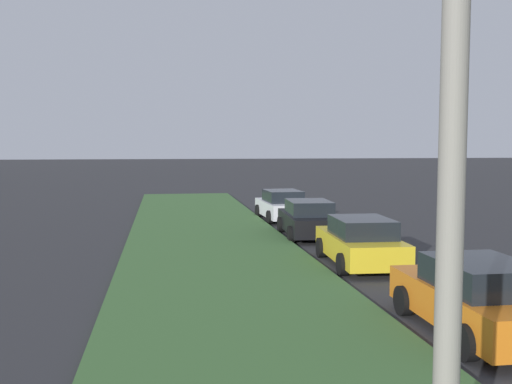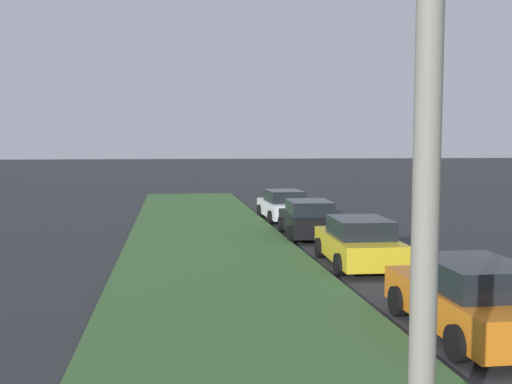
{
  "view_description": "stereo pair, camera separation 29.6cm",
  "coord_description": "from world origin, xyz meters",
  "px_view_note": "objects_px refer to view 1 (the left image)",
  "views": [
    {
      "loc": [
        -2.55,
        9.92,
        3.66
      ],
      "look_at": [
        19.74,
        6.39,
        1.83
      ],
      "focal_mm": 41.1,
      "sensor_mm": 36.0,
      "label": 1
    },
    {
      "loc": [
        -2.59,
        9.62,
        3.66
      ],
      "look_at": [
        19.74,
        6.39,
        1.83
      ],
      "focal_mm": 41.1,
      "sensor_mm": 36.0,
      "label": 2
    }
  ],
  "objects_px": {
    "parked_car_yellow": "(360,242)",
    "parked_car_white": "(282,206)",
    "parked_car_black": "(308,219)",
    "streetlight": "(497,60)",
    "parked_car_orange": "(477,298)"
  },
  "relations": [
    {
      "from": "parked_car_orange",
      "to": "parked_car_white",
      "type": "xyz_separation_m",
      "value": [
        17.42,
        0.28,
        0.0
      ]
    },
    {
      "from": "parked_car_orange",
      "to": "streetlight",
      "type": "distance_m",
      "value": 7.33
    },
    {
      "from": "parked_car_orange",
      "to": "streetlight",
      "type": "relative_size",
      "value": 0.58
    },
    {
      "from": "parked_car_yellow",
      "to": "parked_car_white",
      "type": "xyz_separation_m",
      "value": [
        10.87,
        0.21,
        0.0
      ]
    },
    {
      "from": "parked_car_orange",
      "to": "parked_car_white",
      "type": "bearing_deg",
      "value": 1.48
    },
    {
      "from": "parked_car_yellow",
      "to": "streetlight",
      "type": "xyz_separation_m",
      "value": [
        -12.1,
        3.02,
        3.67
      ]
    },
    {
      "from": "parked_car_white",
      "to": "parked_car_orange",
      "type": "bearing_deg",
      "value": 178.79
    },
    {
      "from": "parked_car_orange",
      "to": "parked_car_white",
      "type": "height_order",
      "value": "same"
    },
    {
      "from": "parked_car_black",
      "to": "parked_car_white",
      "type": "distance_m",
      "value": 5.27
    },
    {
      "from": "parked_car_yellow",
      "to": "streetlight",
      "type": "height_order",
      "value": "streetlight"
    },
    {
      "from": "parked_car_orange",
      "to": "parked_car_black",
      "type": "height_order",
      "value": "same"
    },
    {
      "from": "parked_car_yellow",
      "to": "parked_car_black",
      "type": "height_order",
      "value": "same"
    },
    {
      "from": "parked_car_black",
      "to": "parked_car_yellow",
      "type": "bearing_deg",
      "value": -174.65
    },
    {
      "from": "parked_car_yellow",
      "to": "streetlight",
      "type": "relative_size",
      "value": 0.58
    },
    {
      "from": "parked_car_yellow",
      "to": "parked_car_orange",
      "type": "bearing_deg",
      "value": -176.73
    }
  ]
}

